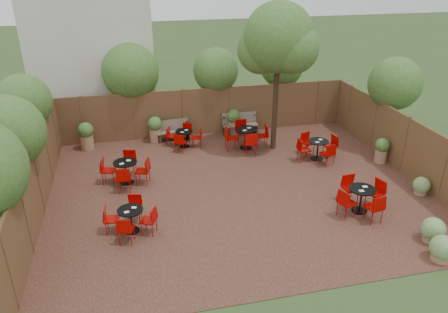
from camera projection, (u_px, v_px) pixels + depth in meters
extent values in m
plane|color=#354F23|center=(237.00, 189.00, 14.16)|extent=(80.00, 80.00, 0.00)
cube|color=#341915|center=(237.00, 189.00, 14.15)|extent=(12.00, 10.00, 0.02)
cube|color=#563320|center=(207.00, 111.00, 18.14)|extent=(12.00, 0.08, 2.00)
cube|color=#563320|center=(37.00, 183.00, 12.50)|extent=(0.08, 10.00, 2.00)
cube|color=#563320|center=(405.00, 145.00, 14.96)|extent=(0.08, 10.00, 2.00)
cube|color=beige|center=(90.00, 31.00, 18.58)|extent=(5.00, 4.00, 8.00)
sphere|color=#37601F|center=(24.00, 101.00, 14.36)|extent=(1.83, 1.83, 1.83)
sphere|color=#37601F|center=(7.00, 132.00, 11.71)|extent=(2.05, 2.05, 2.05)
sphere|color=#37601F|center=(130.00, 72.00, 17.42)|extent=(2.30, 2.30, 2.30)
sphere|color=#37601F|center=(216.00, 70.00, 18.10)|extent=(1.89, 1.89, 1.89)
sphere|color=#37601F|center=(282.00, 66.00, 18.89)|extent=(1.90, 1.90, 1.90)
sphere|color=#37601F|center=(395.00, 84.00, 16.17)|extent=(1.99, 1.99, 1.99)
cylinder|color=black|center=(276.00, 93.00, 16.16)|extent=(0.21, 0.21, 4.53)
sphere|color=#37601F|center=(279.00, 37.00, 15.29)|extent=(2.53, 2.53, 2.53)
sphere|color=#37601F|center=(261.00, 50.00, 15.75)|extent=(1.77, 1.77, 1.77)
sphere|color=#37601F|center=(293.00, 48.00, 15.15)|extent=(1.85, 1.85, 1.85)
cube|color=brown|center=(173.00, 131.00, 17.68)|extent=(1.40, 0.57, 0.05)
cube|color=brown|center=(172.00, 124.00, 17.73)|extent=(1.36, 0.27, 0.41)
cube|color=black|center=(158.00, 137.00, 17.64)|extent=(0.10, 0.41, 0.36)
cube|color=black|center=(188.00, 135.00, 17.89)|extent=(0.10, 0.41, 0.36)
cube|color=brown|center=(240.00, 125.00, 18.25)|extent=(1.47, 0.45, 0.05)
cube|color=brown|center=(239.00, 118.00, 18.31)|extent=(1.47, 0.12, 0.44)
cube|color=black|center=(225.00, 131.00, 18.21)|extent=(0.06, 0.44, 0.39)
cube|color=black|center=(255.00, 129.00, 18.48)|extent=(0.06, 0.44, 0.39)
cylinder|color=black|center=(246.00, 148.00, 17.10)|extent=(0.48, 0.48, 0.03)
cylinder|color=black|center=(246.00, 139.00, 16.94)|extent=(0.05, 0.05, 0.77)
cylinder|color=black|center=(246.00, 129.00, 16.77)|extent=(0.83, 0.83, 0.03)
cube|color=white|center=(249.00, 128.00, 16.86)|extent=(0.16, 0.11, 0.02)
cube|color=white|center=(245.00, 130.00, 16.62)|extent=(0.16, 0.11, 0.02)
cylinder|color=black|center=(359.00, 211.00, 12.92)|extent=(0.45, 0.45, 0.03)
cylinder|color=black|center=(361.00, 200.00, 12.77)|extent=(0.05, 0.05, 0.72)
cylinder|color=black|center=(362.00, 189.00, 12.61)|extent=(0.78, 0.78, 0.03)
cube|color=white|center=(365.00, 187.00, 12.70)|extent=(0.16, 0.13, 0.02)
cube|color=white|center=(362.00, 191.00, 12.47)|extent=(0.16, 0.13, 0.02)
cylinder|color=black|center=(132.00, 230.00, 12.00)|extent=(0.41, 0.41, 0.03)
cylinder|color=black|center=(131.00, 220.00, 11.86)|extent=(0.05, 0.05, 0.65)
cylinder|color=black|center=(130.00, 210.00, 11.72)|extent=(0.71, 0.71, 0.03)
cube|color=white|center=(134.00, 208.00, 11.80)|extent=(0.15, 0.12, 0.01)
cube|color=white|center=(127.00, 212.00, 11.59)|extent=(0.15, 0.12, 0.01)
cylinder|color=black|center=(185.00, 146.00, 17.25)|extent=(0.39, 0.39, 0.03)
cylinder|color=black|center=(184.00, 139.00, 17.11)|extent=(0.04, 0.04, 0.63)
cylinder|color=black|center=(184.00, 131.00, 16.98)|extent=(0.68, 0.68, 0.03)
cube|color=white|center=(186.00, 130.00, 17.05)|extent=(0.15, 0.13, 0.01)
cube|color=white|center=(182.00, 132.00, 16.86)|extent=(0.15, 0.13, 0.01)
cylinder|color=black|center=(317.00, 159.00, 16.20)|extent=(0.44, 0.44, 0.03)
cylinder|color=black|center=(318.00, 150.00, 16.05)|extent=(0.05, 0.05, 0.70)
cylinder|color=black|center=(318.00, 141.00, 15.90)|extent=(0.76, 0.76, 0.03)
cube|color=white|center=(321.00, 139.00, 15.98)|extent=(0.15, 0.12, 0.01)
cube|color=white|center=(317.00, 142.00, 15.76)|extent=(0.15, 0.12, 0.01)
cylinder|color=black|center=(127.00, 182.00, 14.53)|extent=(0.45, 0.45, 0.03)
cylinder|color=black|center=(126.00, 173.00, 14.37)|extent=(0.05, 0.05, 0.72)
cylinder|color=black|center=(125.00, 163.00, 14.21)|extent=(0.78, 0.78, 0.03)
cube|color=white|center=(129.00, 160.00, 14.30)|extent=(0.17, 0.14, 0.02)
cube|color=white|center=(122.00, 164.00, 14.07)|extent=(0.17, 0.14, 0.02)
cylinder|color=#956A4A|center=(156.00, 135.00, 17.62)|extent=(0.48, 0.48, 0.56)
sphere|color=#37601F|center=(155.00, 124.00, 17.40)|extent=(0.58, 0.58, 0.58)
cylinder|color=#956A4A|center=(233.00, 127.00, 18.39)|extent=(0.49, 0.49, 0.56)
sphere|color=#37601F|center=(234.00, 116.00, 18.18)|extent=(0.59, 0.59, 0.59)
cylinder|color=#956A4A|center=(87.00, 142.00, 16.93)|extent=(0.50, 0.50, 0.58)
sphere|color=#37601F|center=(86.00, 130.00, 16.71)|extent=(0.60, 0.60, 0.60)
cylinder|color=#956A4A|center=(381.00, 156.00, 15.88)|extent=(0.43, 0.43, 0.49)
sphere|color=#37601F|center=(382.00, 145.00, 15.69)|extent=(0.51, 0.51, 0.51)
cylinder|color=#956A4A|center=(431.00, 237.00, 11.55)|extent=(0.46, 0.46, 0.21)
sphere|color=#648B48|center=(433.00, 229.00, 11.44)|extent=(0.63, 0.63, 0.63)
cylinder|color=#956A4A|center=(440.00, 256.00, 10.84)|extent=(0.46, 0.46, 0.21)
sphere|color=#648B48|center=(443.00, 248.00, 10.72)|extent=(0.63, 0.63, 0.63)
cylinder|color=#956A4A|center=(420.00, 191.00, 13.83)|extent=(0.39, 0.39, 0.18)
sphere|color=#648B48|center=(421.00, 185.00, 13.74)|extent=(0.53, 0.53, 0.53)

